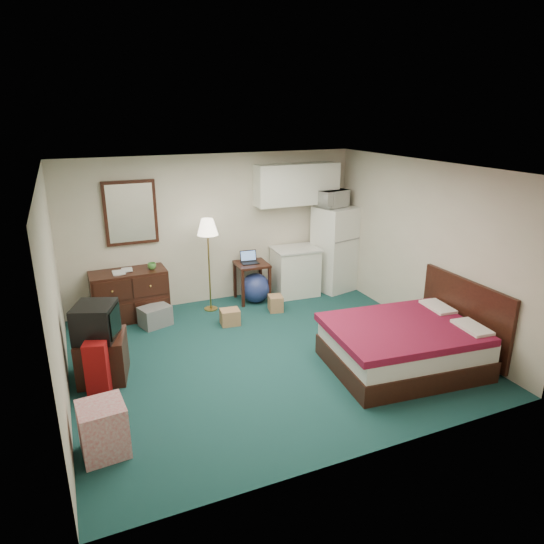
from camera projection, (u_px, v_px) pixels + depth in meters
name	position (u px, v px, depth m)	size (l,w,h in m)	color
floor	(266.00, 354.00, 6.61)	(5.00, 4.50, 0.01)	#0D302F
ceiling	(266.00, 168.00, 5.81)	(5.00, 4.50, 0.01)	beige
walls	(266.00, 267.00, 6.21)	(5.01, 4.51, 2.50)	beige
mirror	(131.00, 213.00, 7.51)	(0.80, 0.06, 1.00)	white
upper_cabinets	(297.00, 184.00, 8.34)	(1.50, 0.35, 0.70)	white
headboard	(464.00, 316.00, 6.48)	(0.06, 1.56, 1.00)	#35180E
dresser	(130.00, 295.00, 7.64)	(1.15, 0.52, 0.79)	#35180E
floor_lamp	(209.00, 265.00, 7.85)	(0.33, 0.33, 1.54)	#BF9545
desk	(252.00, 282.00, 8.38)	(0.54, 0.54, 0.68)	#35180E
exercise_ball	(256.00, 288.00, 8.34)	(0.51, 0.51, 0.51)	navy
kitchen_counter	(295.00, 272.00, 8.65)	(0.76, 0.58, 0.83)	white
fridge	(334.00, 249.00, 8.80)	(0.63, 0.63, 1.53)	white
bed	(403.00, 346.00, 6.20)	(1.82, 1.42, 0.58)	maroon
tv_stand	(103.00, 357.00, 5.95)	(0.56, 0.61, 0.56)	#35180E
suitcase	(99.00, 364.00, 5.69)	(0.25, 0.40, 0.66)	maroon
retail_box	(103.00, 429.00, 4.63)	(0.42, 0.42, 0.53)	white
file_bin	(155.00, 316.00, 7.45)	(0.44, 0.33, 0.31)	slate
cardboard_box_a	(230.00, 317.00, 7.49)	(0.29, 0.24, 0.24)	#926547
cardboard_box_b	(276.00, 303.00, 8.00)	(0.22, 0.26, 0.26)	#926547
laptop	(250.00, 258.00, 8.23)	(0.29, 0.23, 0.20)	black
crt_tv	(95.00, 322.00, 5.75)	(0.47, 0.50, 0.43)	black
microwave	(332.00, 197.00, 8.49)	(0.55, 0.30, 0.37)	white
book_a	(112.00, 266.00, 7.35)	(0.18, 0.02, 0.25)	#926547
book_b	(121.00, 264.00, 7.48)	(0.16, 0.02, 0.22)	#926547
mug	(152.00, 265.00, 7.59)	(0.13, 0.10, 0.13)	#478A3A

